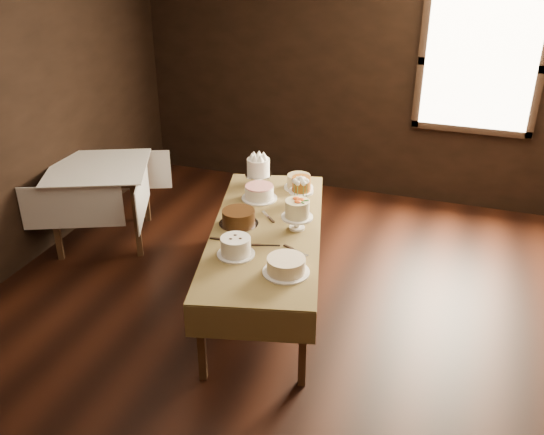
{
  "coord_description": "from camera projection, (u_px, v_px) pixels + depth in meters",
  "views": [
    {
      "loc": [
        1.33,
        -3.63,
        3.01
      ],
      "look_at": [
        0.0,
        0.2,
        0.95
      ],
      "focal_mm": 39.99,
      "sensor_mm": 36.0,
      "label": 1
    }
  ],
  "objects": [
    {
      "name": "cake_server_e",
      "position": [
        230.0,
        241.0,
        4.75
      ],
      "size": [
        0.24,
        0.05,
        0.01
      ],
      "primitive_type": "cube",
      "rotation": [
        0.0,
        0.0,
        0.1
      ],
      "color": "silver",
      "rests_on": "display_table"
    },
    {
      "name": "flower_vase",
      "position": [
        300.0,
        207.0,
        5.16
      ],
      "size": [
        0.16,
        0.16,
        0.12
      ],
      "primitive_type": "imported",
      "rotation": [
        0.0,
        0.0,
        4.13
      ],
      "color": "#2D2823",
      "rests_on": "display_table"
    },
    {
      "name": "cake_server_c",
      "position": [
        266.0,
        214.0,
        5.16
      ],
      "size": [
        0.18,
        0.19,
        0.01
      ],
      "primitive_type": "cube",
      "rotation": [
        0.0,
        0.0,
        2.31
      ],
      "color": "silver",
      "rests_on": "display_table"
    },
    {
      "name": "window",
      "position": [
        480.0,
        65.0,
        6.18
      ],
      "size": [
        1.1,
        0.05,
        1.3
      ],
      "primitive_type": "cube",
      "color": "#FFEABF",
      "rests_on": "wall_back"
    },
    {
      "name": "side_table",
      "position": [
        99.0,
        176.0,
        5.91
      ],
      "size": [
        1.23,
        1.23,
        0.79
      ],
      "rotation": [
        0.0,
        0.0,
        0.42
      ],
      "color": "#402917",
      "rests_on": "ground"
    },
    {
      "name": "cake_lattice",
      "position": [
        259.0,
        193.0,
        5.43
      ],
      "size": [
        0.32,
        0.32,
        0.12
      ],
      "color": "white",
      "rests_on": "display_table"
    },
    {
      "name": "cake_caramel",
      "position": [
        301.0,
        191.0,
        5.34
      ],
      "size": [
        0.23,
        0.23,
        0.25
      ],
      "color": "white",
      "rests_on": "display_table"
    },
    {
      "name": "floor",
      "position": [
        264.0,
        335.0,
        4.81
      ],
      "size": [
        5.0,
        6.0,
        0.01
      ],
      "primitive_type": "cube",
      "color": "black",
      "rests_on": "ground"
    },
    {
      "name": "cake_swirl",
      "position": [
        236.0,
        247.0,
        4.53
      ],
      "size": [
        0.29,
        0.29,
        0.15
      ],
      "color": "white",
      "rests_on": "display_table"
    },
    {
      "name": "cake_server_b",
      "position": [
        300.0,
        253.0,
        4.59
      ],
      "size": [
        0.23,
        0.12,
        0.01
      ],
      "primitive_type": "cube",
      "rotation": [
        0.0,
        0.0,
        -0.4
      ],
      "color": "silver",
      "rests_on": "display_table"
    },
    {
      "name": "cake_cream",
      "position": [
        286.0,
        266.0,
        4.31
      ],
      "size": [
        0.34,
        0.34,
        0.12
      ],
      "color": "white",
      "rests_on": "display_table"
    },
    {
      "name": "cake_flowers",
      "position": [
        297.0,
        216.0,
        4.89
      ],
      "size": [
        0.26,
        0.26,
        0.26
      ],
      "color": "white",
      "rests_on": "display_table"
    },
    {
      "name": "cake_speckled",
      "position": [
        299.0,
        182.0,
        5.64
      ],
      "size": [
        0.27,
        0.27,
        0.13
      ],
      "color": "white",
      "rests_on": "display_table"
    },
    {
      "name": "cake_server_a",
      "position": [
        270.0,
        245.0,
        4.68
      ],
      "size": [
        0.24,
        0.09,
        0.01
      ],
      "primitive_type": "cube",
      "rotation": [
        0.0,
        0.0,
        0.3
      ],
      "color": "silver",
      "rests_on": "display_table"
    },
    {
      "name": "cake_meringue",
      "position": [
        258.0,
        173.0,
        5.68
      ],
      "size": [
        0.3,
        0.3,
        0.27
      ],
      "color": "silver",
      "rests_on": "display_table"
    },
    {
      "name": "cake_server_d",
      "position": [
        303.0,
        214.0,
        5.16
      ],
      "size": [
        0.17,
        0.21,
        0.01
      ],
      "primitive_type": "cube",
      "rotation": [
        0.0,
        0.0,
        0.91
      ],
      "color": "silver",
      "rests_on": "display_table"
    },
    {
      "name": "wall_back",
      "position": [
        355.0,
        73.0,
        6.7
      ],
      "size": [
        5.0,
        0.02,
        2.8
      ],
      "primitive_type": "cube",
      "color": "black",
      "rests_on": "ground"
    },
    {
      "name": "cake_chocolate",
      "position": [
        239.0,
        218.0,
        4.98
      ],
      "size": [
        0.38,
        0.38,
        0.13
      ],
      "color": "silver",
      "rests_on": "display_table"
    },
    {
      "name": "display_table",
      "position": [
        266.0,
        234.0,
        4.96
      ],
      "size": [
        1.39,
        2.38,
        0.69
      ],
      "rotation": [
        0.0,
        0.0,
        0.24
      ],
      "color": "#402917",
      "rests_on": "ground"
    },
    {
      "name": "flower_bouquet",
      "position": [
        300.0,
        188.0,
        5.08
      ],
      "size": [
        0.14,
        0.14,
        0.2
      ],
      "primitive_type": null,
      "color": "white",
      "rests_on": "flower_vase"
    }
  ]
}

